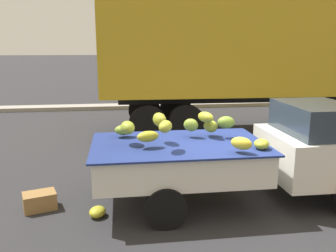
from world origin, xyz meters
TOP-DOWN VIEW (x-y plane):
  - ground at (0.00, 0.00)m, footprint 220.00×220.00m
  - curb_strip at (0.00, 9.89)m, footprint 80.00×0.80m
  - pickup_truck at (1.19, -0.05)m, footprint 5.13×1.86m
  - semi_trailer at (3.59, 4.97)m, footprint 12.06×2.90m
  - fallen_banana_bunch_near_tailgate at (-2.22, -0.38)m, footprint 0.34×0.37m
  - produce_crate at (-3.19, 0.04)m, footprint 0.61×0.50m

SIDE VIEW (x-z plane):
  - ground at x=0.00m, z-range 0.00..0.00m
  - curb_strip at x=0.00m, z-range 0.00..0.16m
  - fallen_banana_bunch_near_tailgate at x=-2.22m, z-range 0.00..0.17m
  - produce_crate at x=-3.19m, z-range 0.00..0.29m
  - pickup_truck at x=1.19m, z-range 0.03..1.73m
  - semi_trailer at x=3.59m, z-range 0.57..4.52m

